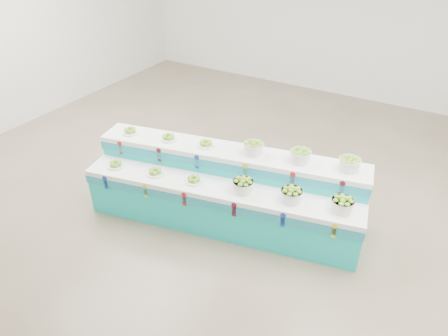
% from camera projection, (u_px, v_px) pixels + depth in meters
% --- Properties ---
extents(ground, '(10.00, 10.00, 0.00)m').
position_uv_depth(ground, '(229.00, 198.00, 6.43)').
color(ground, brown).
rests_on(ground, ground).
extents(back_wall, '(10.00, 0.00, 10.00)m').
position_uv_depth(back_wall, '(343.00, 6.00, 8.99)').
color(back_wall, silver).
rests_on(back_wall, ground).
extents(display_stand, '(3.93, 1.73, 1.02)m').
position_uv_depth(display_stand, '(224.00, 190.00, 5.73)').
color(display_stand, '#15C3BD').
rests_on(display_stand, ground).
extents(plate_lower_left, '(0.28, 0.28, 0.09)m').
position_uv_depth(plate_lower_left, '(116.00, 164.00, 5.82)').
color(plate_lower_left, white).
rests_on(plate_lower_left, display_stand).
extents(plate_lower_mid, '(0.28, 0.28, 0.09)m').
position_uv_depth(plate_lower_mid, '(155.00, 172.00, 5.66)').
color(plate_lower_mid, white).
rests_on(plate_lower_mid, display_stand).
extents(plate_lower_right, '(0.28, 0.28, 0.09)m').
position_uv_depth(plate_lower_right, '(194.00, 179.00, 5.50)').
color(plate_lower_right, white).
rests_on(plate_lower_right, display_stand).
extents(basket_lower_left, '(0.33, 0.33, 0.21)m').
position_uv_depth(basket_lower_left, '(243.00, 185.00, 5.28)').
color(basket_lower_left, silver).
rests_on(basket_lower_left, display_stand).
extents(basket_lower_mid, '(0.33, 0.33, 0.21)m').
position_uv_depth(basket_lower_mid, '(291.00, 194.00, 5.11)').
color(basket_lower_mid, silver).
rests_on(basket_lower_mid, display_stand).
extents(basket_lower_right, '(0.33, 0.33, 0.21)m').
position_uv_depth(basket_lower_right, '(342.00, 204.00, 4.94)').
color(basket_lower_right, silver).
rests_on(basket_lower_right, display_stand).
extents(plate_upper_left, '(0.28, 0.28, 0.09)m').
position_uv_depth(plate_upper_left, '(130.00, 130.00, 6.04)').
color(plate_upper_left, white).
rests_on(plate_upper_left, display_stand).
extents(plate_upper_mid, '(0.28, 0.28, 0.09)m').
position_uv_depth(plate_upper_mid, '(168.00, 137.00, 5.87)').
color(plate_upper_mid, white).
rests_on(plate_upper_mid, display_stand).
extents(plate_upper_right, '(0.28, 0.28, 0.09)m').
position_uv_depth(plate_upper_right, '(206.00, 143.00, 5.72)').
color(plate_upper_right, white).
rests_on(plate_upper_right, display_stand).
extents(basket_upper_left, '(0.33, 0.33, 0.21)m').
position_uv_depth(basket_upper_left, '(254.00, 147.00, 5.50)').
color(basket_upper_left, silver).
rests_on(basket_upper_left, display_stand).
extents(basket_upper_mid, '(0.33, 0.33, 0.21)m').
position_uv_depth(basket_upper_mid, '(300.00, 155.00, 5.33)').
color(basket_upper_mid, silver).
rests_on(basket_upper_mid, display_stand).
extents(basket_upper_right, '(0.33, 0.33, 0.21)m').
position_uv_depth(basket_upper_right, '(350.00, 163.00, 5.16)').
color(basket_upper_right, silver).
rests_on(basket_upper_right, display_stand).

